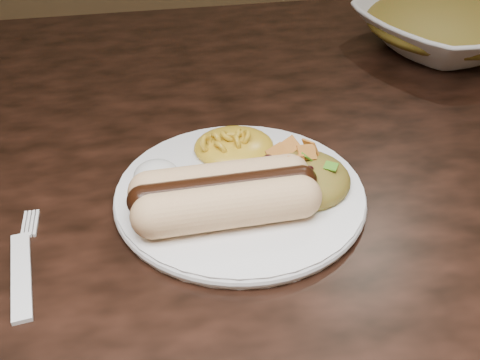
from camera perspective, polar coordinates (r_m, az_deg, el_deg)
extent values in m
cube|color=black|center=(0.61, -9.53, 0.86)|extent=(1.60, 0.90, 0.04)
cylinder|color=white|center=(0.53, 0.00, -1.41)|extent=(0.26, 0.26, 0.01)
cylinder|color=#FFE092|center=(0.47, -1.27, -2.64)|extent=(0.13, 0.04, 0.04)
cylinder|color=#FFE092|center=(0.50, -1.91, -0.38)|extent=(0.13, 0.04, 0.04)
cylinder|color=black|center=(0.48, -1.61, -1.11)|extent=(0.14, 0.03, 0.03)
ellipsoid|color=gold|center=(0.57, -0.63, 4.40)|extent=(0.11, 0.10, 0.03)
ellipsoid|color=white|center=(0.53, -8.53, 0.87)|extent=(0.06, 0.06, 0.03)
ellipsoid|color=#A24A1E|center=(0.53, 6.19, 0.56)|extent=(0.09, 0.09, 0.04)
cube|color=white|center=(0.49, -21.34, -8.98)|extent=(0.03, 0.13, 0.00)
imported|color=silver|center=(0.88, 20.18, 14.13)|extent=(0.30, 0.30, 0.06)
ellipsoid|color=#A24A1E|center=(0.88, 20.47, 15.38)|extent=(0.26, 0.26, 0.06)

